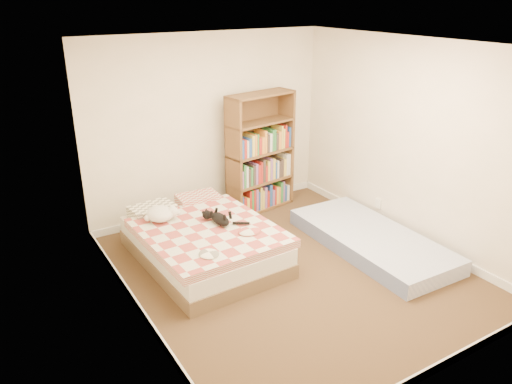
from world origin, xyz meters
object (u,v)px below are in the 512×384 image
white_dog (161,214)px  bed (202,241)px  floor_mattress (371,240)px  black_cat (219,218)px  bookshelf (259,168)px

white_dog → bed: bearing=-63.6°
floor_mattress → black_cat: (-1.73, 0.75, 0.42)m
bed → black_cat: bearing=-28.2°
bookshelf → white_dog: bookshelf is taller
bookshelf → white_dog: (-1.75, -0.64, -0.06)m
black_cat → floor_mattress: bearing=-50.2°
bookshelf → black_cat: (-1.20, -1.05, -0.08)m
bed → floor_mattress: (1.91, -0.84, -0.14)m
bed → bookshelf: size_ratio=1.17×
white_dog → bookshelf: bearing=-2.6°
bed → bookshelf: bearing=32.0°
bed → black_cat: (0.19, -0.09, 0.29)m
floor_mattress → black_cat: black_cat is taller
bookshelf → floor_mattress: bearing=-83.0°
floor_mattress → black_cat: bearing=157.9°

